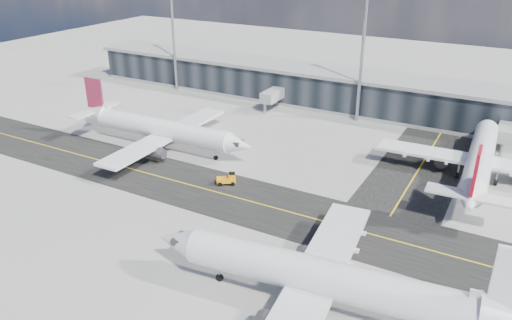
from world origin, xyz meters
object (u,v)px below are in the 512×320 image
object	(u,v)px
airliner_redtail	(480,160)
service_van	(483,145)
airliner_af	(160,129)
airliner_near	(329,280)
baggage_tug	(228,179)

from	to	relation	value
airliner_redtail	service_van	size ratio (longest dim) A/B	7.18
airliner_af	airliner_redtail	size ratio (longest dim) A/B	0.99
airliner_af	service_van	world-z (taller)	airliner_af
airliner_af	airliner_near	size ratio (longest dim) A/B	0.94
airliner_af	airliner_near	world-z (taller)	airliner_near
baggage_tug	service_van	world-z (taller)	baggage_tug
baggage_tug	airliner_redtail	bearing A→B (deg)	87.97
airliner_redtail	airliner_near	world-z (taller)	airliner_near
service_van	airliner_near	bearing A→B (deg)	-109.48
airliner_redtail	service_van	xyz separation A→B (m)	(-0.81, 15.26, -3.13)
airliner_redtail	service_van	world-z (taller)	airliner_redtail
airliner_redtail	service_van	bearing A→B (deg)	90.81
airliner_af	airliner_near	bearing A→B (deg)	57.55
airliner_af	service_van	bearing A→B (deg)	117.46
airliner_redtail	baggage_tug	distance (m)	41.75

